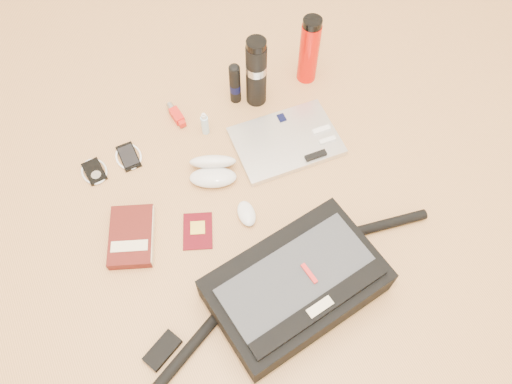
# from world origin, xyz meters

# --- Properties ---
(ground) EXTENTS (4.00, 4.00, 0.00)m
(ground) POSITION_xyz_m (0.00, 0.00, 0.00)
(ground) COLOR tan
(ground) RESTS_ON ground
(messenger_bag) EXTENTS (1.04, 0.37, 0.14)m
(messenger_bag) POSITION_xyz_m (-0.02, -0.31, 0.07)
(messenger_bag) COLOR black
(messenger_bag) RESTS_ON ground
(laptop) EXTENTS (0.39, 0.29, 0.04)m
(laptop) POSITION_xyz_m (0.23, 0.20, 0.01)
(laptop) COLOR silver
(laptop) RESTS_ON ground
(book) EXTENTS (0.21, 0.25, 0.04)m
(book) POSITION_xyz_m (-0.41, 0.09, 0.02)
(book) COLOR #4A110E
(book) RESTS_ON ground
(passport) EXTENTS (0.14, 0.16, 0.01)m
(passport) POSITION_xyz_m (-0.21, 0.02, 0.00)
(passport) COLOR #4D040C
(passport) RESTS_ON ground
(mouse) EXTENTS (0.07, 0.11, 0.03)m
(mouse) POSITION_xyz_m (-0.04, -0.00, 0.02)
(mouse) COLOR silver
(mouse) RESTS_ON ground
(sunglasses_case) EXTENTS (0.21, 0.19, 0.10)m
(sunglasses_case) POSITION_xyz_m (-0.07, 0.20, 0.03)
(sunglasses_case) COLOR silver
(sunglasses_case) RESTS_ON ground
(ipod) EXTENTS (0.10, 0.11, 0.01)m
(ipod) POSITION_xyz_m (-0.45, 0.40, 0.01)
(ipod) COLOR black
(ipod) RESTS_ON ground
(phone) EXTENTS (0.09, 0.12, 0.01)m
(phone) POSITION_xyz_m (-0.32, 0.40, 0.01)
(phone) COLOR black
(phone) RESTS_ON ground
(inhaler) EXTENTS (0.04, 0.12, 0.03)m
(inhaler) POSITION_xyz_m (-0.09, 0.50, 0.02)
(inhaler) COLOR red
(inhaler) RESTS_ON ground
(spray_bottle) EXTENTS (0.03, 0.03, 0.11)m
(spray_bottle) POSITION_xyz_m (-0.02, 0.38, 0.05)
(spray_bottle) COLOR #B3E0FA
(spray_bottle) RESTS_ON ground
(aerosol_can) EXTENTS (0.05, 0.05, 0.18)m
(aerosol_can) POSITION_xyz_m (0.15, 0.48, 0.09)
(aerosol_can) COLOR black
(aerosol_can) RESTS_ON ground
(thermos_black) EXTENTS (0.10, 0.10, 0.30)m
(thermos_black) POSITION_xyz_m (0.22, 0.44, 0.15)
(thermos_black) COLOR black
(thermos_black) RESTS_ON ground
(thermos_red) EXTENTS (0.10, 0.10, 0.29)m
(thermos_red) POSITION_xyz_m (0.45, 0.46, 0.14)
(thermos_red) COLOR red
(thermos_red) RESTS_ON ground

